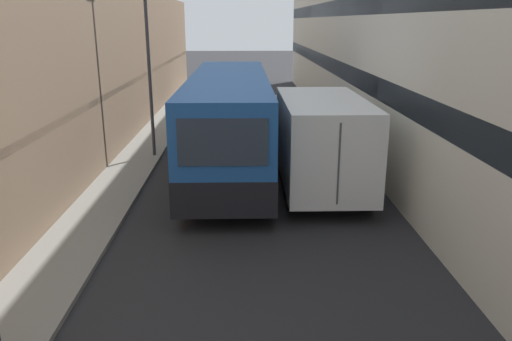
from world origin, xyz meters
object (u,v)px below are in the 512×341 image
Objects in this scene: box_truck at (318,136)px; panel_van at (219,92)px; street_lamp at (146,7)px; bus at (229,120)px.

box_truck is 1.79× the size of panel_van.
panel_van is 11.49m from street_lamp.
bus is 4.83m from street_lamp.
bus is 11.78m from panel_van.
box_truck is (2.75, -1.96, -0.16)m from bus.
bus is at bearing -85.58° from panel_van.
bus reaches higher than panel_van.
street_lamp reaches higher than bus.
box_truck is 0.94× the size of street_lamp.
bus reaches higher than box_truck.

